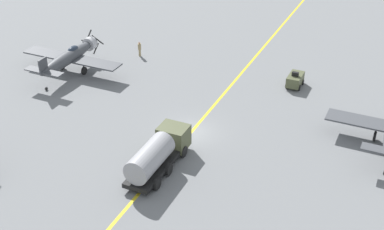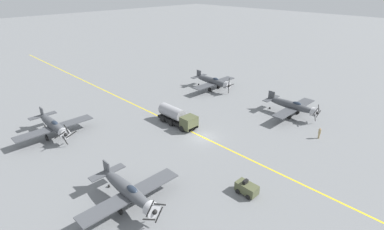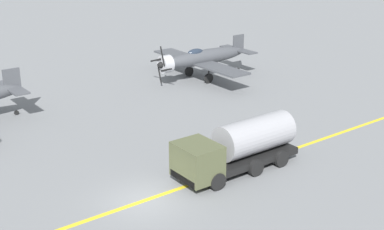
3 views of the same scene
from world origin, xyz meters
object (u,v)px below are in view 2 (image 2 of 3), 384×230
(airplane_near_left, at_px, (213,81))
(tow_tractor, at_px, (247,188))
(airplane_near_right, at_px, (54,125))
(ground_crew_walking, at_px, (319,133))
(airplane_mid_right, at_px, (129,191))
(fuel_tanker, at_px, (177,117))
(airplane_mid_left, at_px, (293,106))

(airplane_near_left, bearing_deg, tow_tractor, 40.61)
(airplane_near_right, xyz_separation_m, ground_crew_walking, (-29.48, 29.83, -1.02))
(airplane_mid_right, bearing_deg, fuel_tanker, -155.49)
(airplane_near_right, height_order, ground_crew_walking, airplane_near_right)
(airplane_near_left, relative_size, fuel_tanker, 1.50)
(airplane_mid_right, relative_size, fuel_tanker, 1.50)
(airplane_near_right, xyz_separation_m, tow_tractor, (-10.33, 29.83, -1.22))
(fuel_tanker, xyz_separation_m, tow_tractor, (6.49, 19.38, -0.72))
(airplane_near_right, distance_m, fuel_tanker, 19.81)
(airplane_near_right, relative_size, airplane_mid_left, 1.00)
(airplane_near_left, relative_size, airplane_mid_right, 1.00)
(airplane_mid_right, relative_size, ground_crew_walking, 6.59)
(airplane_mid_left, height_order, fuel_tanker, airplane_mid_left)
(airplane_mid_right, height_order, tow_tractor, airplane_mid_right)
(airplane_near_left, bearing_deg, airplane_mid_right, 21.14)
(airplane_near_left, xyz_separation_m, fuel_tanker, (17.78, 7.67, -0.50))
(airplane_near_left, bearing_deg, airplane_near_right, -12.08)
(airplane_near_right, distance_m, airplane_mid_left, 40.97)
(airplane_mid_right, bearing_deg, airplane_near_right, -100.57)
(airplane_near_right, distance_m, tow_tractor, 31.59)
(airplane_mid_right, bearing_deg, ground_crew_walking, 156.34)
(airplane_near_right, distance_m, airplane_mid_right, 22.00)
(fuel_tanker, bearing_deg, airplane_mid_left, 145.30)
(airplane_mid_left, distance_m, ground_crew_walking, 8.80)
(airplane_mid_right, relative_size, tow_tractor, 4.62)
(fuel_tanker, bearing_deg, airplane_near_left, -156.67)
(tow_tractor, bearing_deg, ground_crew_walking, 179.99)
(ground_crew_walking, bearing_deg, fuel_tanker, -56.86)
(airplane_near_left, xyz_separation_m, ground_crew_walking, (5.12, 27.05, -1.02))
(airplane_near_left, xyz_separation_m, airplane_mid_right, (35.19, 19.22, -0.00))
(airplane_near_left, relative_size, ground_crew_walking, 6.59)
(airplane_mid_left, distance_m, airplane_mid_right, 34.82)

